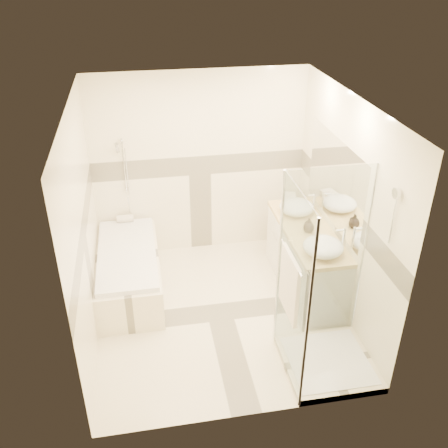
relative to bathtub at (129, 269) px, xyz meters
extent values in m
cube|color=#F6E9C4|center=(1.02, -0.65, -0.31)|extent=(2.80, 3.00, 0.01)
cube|color=white|center=(1.02, -0.65, 2.20)|extent=(2.80, 3.00, 0.01)
cube|color=#FBEEC9|center=(1.02, 0.85, 0.94)|extent=(2.80, 0.01, 2.50)
cube|color=#FBEEC9|center=(1.02, -2.15, 0.94)|extent=(2.80, 0.01, 2.50)
cube|color=#FBEEC9|center=(-0.38, -0.65, 0.94)|extent=(0.01, 3.00, 2.50)
cube|color=#FBEEC9|center=(2.43, -0.65, 0.94)|extent=(0.01, 3.00, 2.50)
cube|color=white|center=(2.41, -0.35, 1.14)|extent=(0.01, 1.60, 1.00)
cylinder|color=silver|center=(0.05, 0.82, 1.04)|extent=(0.02, 0.02, 0.70)
cube|color=#FBEEC9|center=(0.00, 0.00, -0.06)|extent=(0.75, 1.70, 0.50)
cube|color=white|center=(0.00, 0.00, 0.22)|extent=(0.69, 1.60, 0.06)
ellipsoid|color=white|center=(0.00, 0.00, 0.17)|extent=(0.56, 1.40, 0.16)
cube|color=white|center=(2.15, -0.35, 0.09)|extent=(0.55, 1.60, 0.80)
cylinder|color=silver|center=(1.86, -0.75, 0.24)|extent=(0.01, 0.24, 0.01)
cylinder|color=silver|center=(1.86, 0.05, 0.24)|extent=(0.01, 0.24, 0.01)
cube|color=#EECC7E|center=(2.15, -0.35, 0.52)|extent=(0.57, 1.62, 0.05)
cube|color=#FBEEC9|center=(1.97, -1.70, -0.27)|extent=(0.90, 0.90, 0.08)
cube|color=white|center=(1.97, -1.70, -0.22)|extent=(0.80, 0.80, 0.01)
cube|color=white|center=(1.53, -1.70, 0.73)|extent=(0.01, 0.90, 2.00)
cube|color=white|center=(1.97, -1.26, 0.73)|extent=(0.90, 0.01, 2.00)
cylinder|color=silver|center=(1.52, -2.15, 0.73)|extent=(0.03, 0.03, 2.00)
cylinder|color=silver|center=(1.52, -1.25, 0.73)|extent=(0.03, 0.03, 2.00)
cylinder|color=silver|center=(2.42, -1.25, 0.73)|extent=(0.03, 0.03, 2.00)
cylinder|color=silver|center=(2.38, -1.70, 1.64)|extent=(0.03, 0.10, 0.10)
cylinder|color=silver|center=(1.49, -1.70, 1.09)|extent=(0.02, 0.60, 0.02)
cube|color=white|center=(1.49, -1.70, 0.79)|extent=(0.04, 0.48, 0.62)
ellipsoid|color=white|center=(2.13, 0.06, 0.63)|extent=(0.43, 0.43, 0.17)
ellipsoid|color=white|center=(2.13, -0.89, 0.63)|extent=(0.44, 0.44, 0.18)
cylinder|color=silver|center=(2.35, 0.06, 0.67)|extent=(0.03, 0.03, 0.25)
cylinder|color=silver|center=(2.31, 0.06, 0.78)|extent=(0.09, 0.02, 0.02)
cylinder|color=silver|center=(2.35, -0.89, 0.69)|extent=(0.03, 0.03, 0.30)
cylinder|color=silver|center=(2.30, -0.89, 0.82)|extent=(0.11, 0.03, 0.03)
imported|color=black|center=(2.13, -0.40, 0.63)|extent=(0.09, 0.09, 0.17)
imported|color=black|center=(2.13, -0.41, 0.63)|extent=(0.16, 0.16, 0.17)
cube|color=white|center=(2.13, 0.37, 0.59)|extent=(0.22, 0.31, 0.09)
cylinder|color=white|center=(-0.01, 0.75, 0.30)|extent=(0.22, 0.10, 0.10)
camera|label=1|loc=(0.26, -5.21, 3.51)|focal=40.00mm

